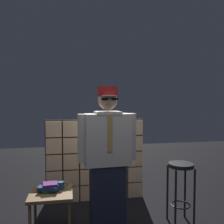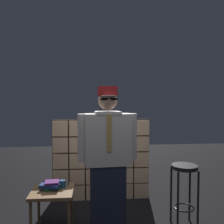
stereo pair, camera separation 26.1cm
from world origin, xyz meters
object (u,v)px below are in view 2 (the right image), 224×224
Objects in this scene: side_table at (53,196)px; coffee_mug at (63,184)px; standing_person at (108,159)px; bar_stool at (184,181)px; book_stack at (51,185)px.

side_table is 4.36× the size of coffee_mug.
standing_person is at bearing -17.44° from coffee_mug.
bar_stool is 2.94× the size of book_stack.
standing_person is 0.85m from side_table.
side_table is at bearing 167.20° from standing_person.
coffee_mug is at bearing 31.39° from side_table.
book_stack is 2.21× the size of coffee_mug.
coffee_mug is (-0.57, 0.18, -0.36)m from standing_person.
coffee_mug is at bearing 177.96° from bar_stool.
side_table is 0.13m from book_stack.
bar_stool is at bearing 0.49° from side_table.
standing_person is 0.70m from coffee_mug.
bar_stool reaches higher than coffee_mug.
book_stack is (-0.02, 0.03, 0.12)m from side_table.
book_stack is at bearing 179.51° from bar_stool.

